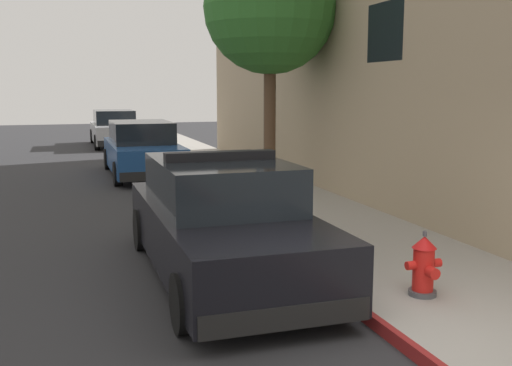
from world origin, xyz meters
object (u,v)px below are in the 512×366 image
police_cruiser (222,222)px  street_tree (270,8)px  fire_hydrant (424,266)px  parked_car_silver_ahead (142,150)px  parked_car_dark_far (115,129)px

police_cruiser → street_tree: street_tree is taller
fire_hydrant → police_cruiser: bearing=135.7°
police_cruiser → fire_hydrant: (1.90, -1.85, -0.25)m
parked_car_silver_ahead → parked_car_dark_far: 9.57m
street_tree → parked_car_silver_ahead: bearing=119.8°
parked_car_silver_ahead → parked_car_dark_far: bearing=90.0°
parked_car_silver_ahead → fire_hydrant: 11.82m
street_tree → police_cruiser: bearing=-115.1°
parked_car_silver_ahead → fire_hydrant: (1.71, -11.69, -0.25)m
police_cruiser → parked_car_silver_ahead: police_cruiser is taller
police_cruiser → fire_hydrant: police_cruiser is taller
police_cruiser → parked_car_silver_ahead: size_ratio=1.00×
parked_car_silver_ahead → parked_car_dark_far: size_ratio=1.00×
fire_hydrant → street_tree: street_tree is taller
fire_hydrant → street_tree: 8.40m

